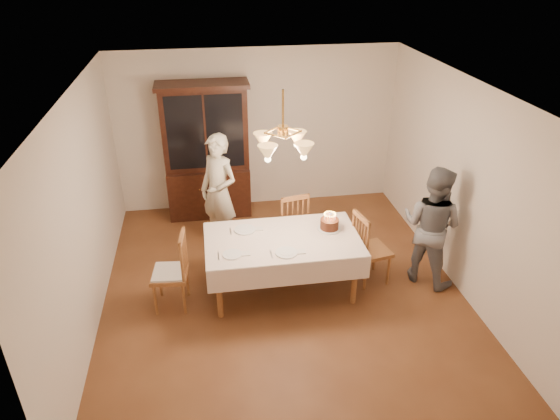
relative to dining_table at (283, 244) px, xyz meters
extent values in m
plane|color=#5A3119|center=(0.00, 0.00, -0.68)|extent=(5.00, 5.00, 0.00)
plane|color=white|center=(0.00, 0.00, 1.92)|extent=(5.00, 5.00, 0.00)
plane|color=beige|center=(0.00, 2.50, 0.62)|extent=(4.50, 0.00, 4.50)
plane|color=beige|center=(0.00, -2.50, 0.62)|extent=(4.50, 0.00, 4.50)
plane|color=beige|center=(-2.25, 0.00, 0.62)|extent=(0.00, 5.00, 5.00)
plane|color=beige|center=(2.25, 0.00, 0.62)|extent=(0.00, 5.00, 5.00)
cube|color=brown|center=(0.00, 0.00, 0.05)|extent=(1.80, 1.00, 0.04)
cube|color=white|center=(0.00, 0.00, 0.07)|extent=(1.90, 1.10, 0.01)
cylinder|color=brown|center=(-0.82, -0.42, -0.33)|extent=(0.07, 0.07, 0.71)
cylinder|color=brown|center=(0.82, -0.42, -0.33)|extent=(0.07, 0.07, 0.71)
cylinder|color=brown|center=(-0.82, 0.42, -0.33)|extent=(0.07, 0.07, 0.71)
cylinder|color=brown|center=(0.82, 0.42, -0.33)|extent=(0.07, 0.07, 0.71)
cube|color=black|center=(-0.84, 2.23, -0.28)|extent=(1.30, 0.50, 0.80)
cube|color=black|center=(-0.84, 2.28, 0.77)|extent=(1.30, 0.40, 1.30)
cube|color=black|center=(-0.84, 2.08, 0.77)|extent=(1.14, 0.01, 1.14)
cube|color=black|center=(-0.84, 2.23, 1.45)|extent=(1.38, 0.54, 0.06)
cube|color=brown|center=(0.24, 0.83, -0.23)|extent=(0.51, 0.50, 0.05)
cube|color=brown|center=(0.28, 0.65, 0.29)|extent=(0.40, 0.11, 0.06)
cylinder|color=brown|center=(0.39, 1.03, -0.47)|extent=(0.04, 0.04, 0.43)
cylinder|color=brown|center=(0.03, 0.97, -0.47)|extent=(0.04, 0.04, 0.43)
cylinder|color=brown|center=(0.45, 0.70, -0.47)|extent=(0.04, 0.04, 0.43)
cylinder|color=brown|center=(0.10, 0.63, -0.47)|extent=(0.04, 0.04, 0.43)
cube|color=brown|center=(-1.39, -0.10, -0.23)|extent=(0.46, 0.48, 0.05)
cube|color=brown|center=(-1.20, -0.12, 0.29)|extent=(0.07, 0.40, 0.06)
cylinder|color=brown|center=(-1.54, 0.10, -0.47)|extent=(0.04, 0.04, 0.43)
cylinder|color=brown|center=(-1.58, -0.26, -0.47)|extent=(0.04, 0.04, 0.43)
cylinder|color=brown|center=(-1.20, 0.06, -0.47)|extent=(0.04, 0.04, 0.43)
cylinder|color=brown|center=(-1.24, -0.29, -0.47)|extent=(0.04, 0.04, 0.43)
cube|color=beige|center=(-1.39, -0.10, -0.20)|extent=(0.42, 0.44, 0.03)
cube|color=brown|center=(1.17, 0.02, -0.23)|extent=(0.50, 0.51, 0.05)
cube|color=brown|center=(0.99, -0.02, 0.29)|extent=(0.11, 0.40, 0.06)
cylinder|color=brown|center=(1.37, -0.12, -0.47)|extent=(0.04, 0.04, 0.43)
cylinder|color=brown|center=(1.30, 0.23, -0.47)|extent=(0.04, 0.04, 0.43)
cylinder|color=brown|center=(1.04, -0.19, -0.47)|extent=(0.04, 0.04, 0.43)
cylinder|color=brown|center=(0.97, 0.17, -0.47)|extent=(0.04, 0.04, 0.43)
imported|color=beige|center=(-0.71, 1.23, 0.17)|extent=(0.73, 0.73, 1.70)
imported|color=slate|center=(1.90, -0.06, 0.12)|extent=(0.97, 0.99, 1.61)
cylinder|color=white|center=(0.62, 0.13, 0.08)|extent=(0.30, 0.30, 0.01)
cylinder|color=#35160C|center=(0.62, 0.13, 0.15)|extent=(0.23, 0.23, 0.13)
cylinder|color=#598CD8|center=(0.69, 0.13, 0.25)|extent=(0.01, 0.01, 0.07)
sphere|color=#FFB23F|center=(0.69, 0.13, 0.29)|extent=(0.01, 0.01, 0.01)
cylinder|color=pink|center=(0.69, 0.16, 0.25)|extent=(0.01, 0.01, 0.07)
sphere|color=#FFB23F|center=(0.69, 0.16, 0.29)|extent=(0.01, 0.01, 0.01)
cylinder|color=#EACC66|center=(0.67, 0.18, 0.25)|extent=(0.01, 0.01, 0.07)
sphere|color=#FFB23F|center=(0.67, 0.18, 0.29)|extent=(0.01, 0.01, 0.01)
cylinder|color=#598CD8|center=(0.65, 0.20, 0.25)|extent=(0.01, 0.01, 0.07)
sphere|color=#FFB23F|center=(0.65, 0.20, 0.29)|extent=(0.01, 0.01, 0.01)
cylinder|color=pink|center=(0.63, 0.20, 0.25)|extent=(0.01, 0.01, 0.07)
sphere|color=#FFB23F|center=(0.63, 0.20, 0.29)|extent=(0.01, 0.01, 0.01)
cylinder|color=#EACC66|center=(0.60, 0.20, 0.25)|extent=(0.01, 0.01, 0.07)
sphere|color=#FFB23F|center=(0.60, 0.20, 0.29)|extent=(0.01, 0.01, 0.01)
cylinder|color=#598CD8|center=(0.58, 0.19, 0.25)|extent=(0.01, 0.01, 0.07)
sphere|color=#FFB23F|center=(0.58, 0.19, 0.29)|extent=(0.01, 0.01, 0.01)
cylinder|color=pink|center=(0.56, 0.17, 0.25)|extent=(0.01, 0.01, 0.07)
sphere|color=#FFB23F|center=(0.56, 0.17, 0.29)|extent=(0.01, 0.01, 0.01)
cylinder|color=#EACC66|center=(0.55, 0.15, 0.25)|extent=(0.01, 0.01, 0.07)
sphere|color=#FFB23F|center=(0.55, 0.15, 0.29)|extent=(0.01, 0.01, 0.01)
cylinder|color=#598CD8|center=(0.55, 0.12, 0.25)|extent=(0.01, 0.01, 0.07)
sphere|color=#FFB23F|center=(0.55, 0.12, 0.29)|extent=(0.01, 0.01, 0.01)
cylinder|color=pink|center=(0.56, 0.10, 0.25)|extent=(0.01, 0.01, 0.07)
sphere|color=#FFB23F|center=(0.56, 0.10, 0.29)|extent=(0.01, 0.01, 0.01)
cylinder|color=#EACC66|center=(0.58, 0.08, 0.25)|extent=(0.01, 0.01, 0.07)
sphere|color=#FFB23F|center=(0.58, 0.08, 0.29)|extent=(0.01, 0.01, 0.01)
cylinder|color=#598CD8|center=(0.60, 0.07, 0.25)|extent=(0.01, 0.01, 0.07)
sphere|color=#FFB23F|center=(0.60, 0.07, 0.29)|extent=(0.01, 0.01, 0.01)
cylinder|color=pink|center=(0.63, 0.07, 0.25)|extent=(0.01, 0.01, 0.07)
sphere|color=#FFB23F|center=(0.63, 0.07, 0.29)|extent=(0.01, 0.01, 0.01)
cylinder|color=#EACC66|center=(0.65, 0.07, 0.25)|extent=(0.01, 0.01, 0.07)
sphere|color=#FFB23F|center=(0.65, 0.07, 0.29)|extent=(0.01, 0.01, 0.01)
cylinder|color=#598CD8|center=(0.67, 0.09, 0.25)|extent=(0.01, 0.01, 0.07)
sphere|color=#FFB23F|center=(0.67, 0.09, 0.29)|extent=(0.01, 0.01, 0.01)
cylinder|color=pink|center=(0.69, 0.11, 0.25)|extent=(0.01, 0.01, 0.07)
sphere|color=#FFB23F|center=(0.69, 0.11, 0.29)|extent=(0.01, 0.01, 0.01)
cylinder|color=white|center=(-0.64, -0.27, 0.08)|extent=(0.23, 0.23, 0.02)
cube|color=silver|center=(-0.80, -0.27, 0.08)|extent=(0.01, 0.16, 0.01)
cube|color=beige|center=(-0.48, -0.27, 0.08)|extent=(0.10, 0.10, 0.01)
cylinder|color=white|center=(-0.01, -0.33, 0.08)|extent=(0.26, 0.26, 0.02)
cube|color=silver|center=(-0.19, -0.33, 0.08)|extent=(0.02, 0.16, 0.01)
cube|color=beige|center=(0.17, -0.33, 0.08)|extent=(0.10, 0.10, 0.01)
cylinder|color=white|center=(-0.44, 0.27, 0.08)|extent=(0.27, 0.27, 0.02)
cube|color=silver|center=(-0.62, 0.27, 0.08)|extent=(0.01, 0.16, 0.01)
cube|color=beige|center=(-0.26, 0.27, 0.08)|extent=(0.10, 0.10, 0.01)
cylinder|color=#BF8C3F|center=(0.00, 0.00, 1.72)|extent=(0.02, 0.02, 0.40)
cylinder|color=#BF8C3F|center=(0.00, 0.00, 1.47)|extent=(0.12, 0.12, 0.10)
cone|color=#D8994C|center=(0.20, 0.20, 1.29)|extent=(0.22, 0.22, 0.18)
sphere|color=#FFD899|center=(0.20, 0.20, 1.22)|extent=(0.07, 0.07, 0.07)
cone|color=#D8994C|center=(-0.20, 0.20, 1.29)|extent=(0.22, 0.22, 0.18)
sphere|color=#FFD899|center=(-0.20, 0.20, 1.22)|extent=(0.07, 0.07, 0.07)
cone|color=#D8994C|center=(-0.20, -0.20, 1.29)|extent=(0.22, 0.22, 0.18)
sphere|color=#FFD899|center=(-0.20, -0.20, 1.22)|extent=(0.07, 0.07, 0.07)
cone|color=#D8994C|center=(0.20, -0.20, 1.29)|extent=(0.22, 0.22, 0.18)
sphere|color=#FFD899|center=(0.20, -0.20, 1.22)|extent=(0.07, 0.07, 0.07)
camera|label=1|loc=(-0.86, -5.16, 3.28)|focal=32.00mm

